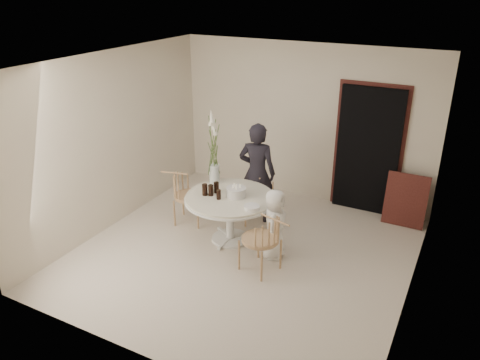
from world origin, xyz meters
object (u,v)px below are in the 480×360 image
at_px(birthday_cake, 236,192).
at_px(chair_far, 261,191).
at_px(boy, 274,224).
at_px(table, 230,203).
at_px(flower_vase, 214,153).
at_px(chair_left, 182,190).
at_px(chair_right, 267,236).
at_px(girl, 257,173).

bearing_deg(birthday_cake, chair_far, 86.78).
height_order(chair_far, boy, boy).
distance_m(table, flower_vase, 0.81).
xyz_separation_m(table, chair_far, (0.13, 0.78, -0.10)).
xyz_separation_m(chair_far, chair_left, (-1.09, -0.61, 0.04)).
bearing_deg(chair_right, chair_far, -135.92).
relative_size(boy, birthday_cake, 3.59).
bearing_deg(boy, chair_left, 68.65).
distance_m(girl, boy, 1.18).
bearing_deg(chair_left, boy, -112.97).
xyz_separation_m(boy, birthday_cake, (-0.68, 0.14, 0.29)).
bearing_deg(chair_far, boy, -69.73).
distance_m(chair_left, girl, 1.22).
relative_size(girl, flower_vase, 1.41).
xyz_separation_m(chair_far, flower_vase, (-0.57, -0.46, 0.70)).
height_order(birthday_cake, flower_vase, flower_vase).
relative_size(chair_far, birthday_cake, 2.77).
distance_m(birthday_cake, flower_vase, 0.73).
distance_m(table, girl, 0.81).
bearing_deg(boy, birthday_cake, 66.02).
height_order(chair_far, flower_vase, flower_vase).
xyz_separation_m(chair_far, birthday_cake, (-0.04, -0.75, 0.29)).
bearing_deg(table, flower_vase, 144.37).
height_order(table, chair_far, chair_far).
bearing_deg(chair_right, boy, -153.50).
bearing_deg(birthday_cake, girl, 92.05).
bearing_deg(chair_far, chair_left, -165.83).
distance_m(girl, flower_vase, 0.79).
bearing_deg(chair_right, table, -106.64).
height_order(boy, birthday_cake, boy).
bearing_deg(boy, flower_vase, 58.41).
bearing_deg(table, chair_right, -32.13).
xyz_separation_m(chair_right, flower_vase, (-1.29, 0.85, 0.65)).
distance_m(chair_far, chair_left, 1.25).
relative_size(table, flower_vase, 1.15).
relative_size(chair_right, birthday_cake, 3.03).
bearing_deg(flower_vase, chair_right, -33.38).
bearing_deg(boy, table, 69.75).
bearing_deg(chair_far, table, -114.20).
relative_size(girl, boy, 1.59).
height_order(chair_far, birthday_cake, birthday_cake).
relative_size(table, chair_right, 1.54).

